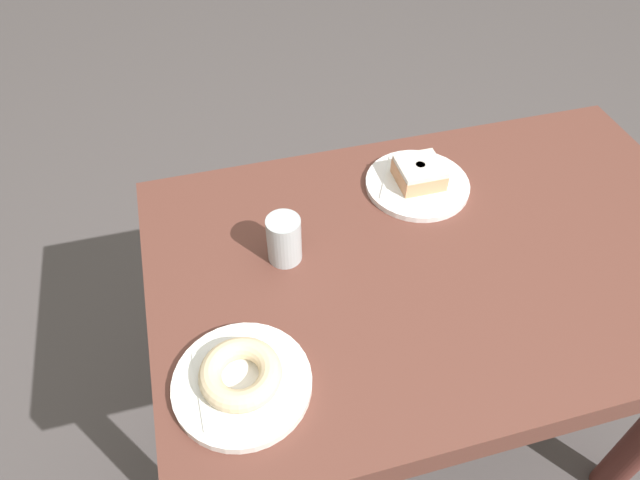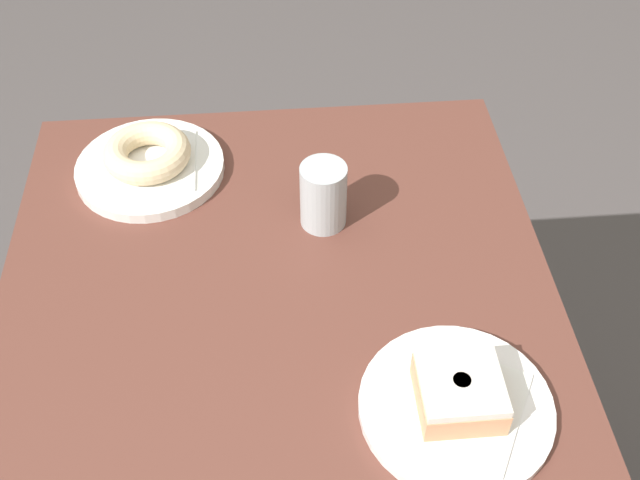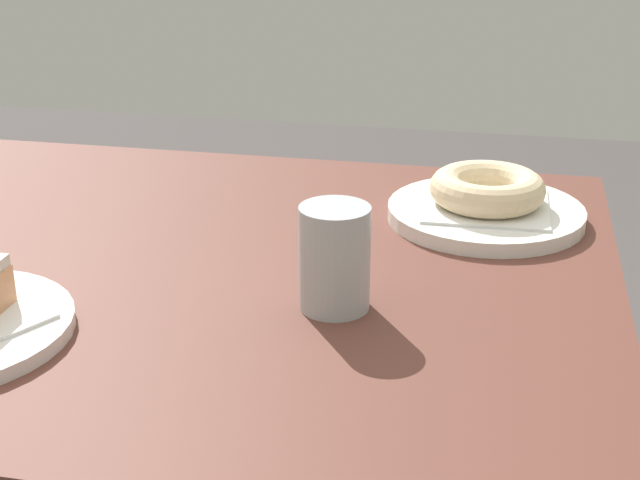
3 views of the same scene
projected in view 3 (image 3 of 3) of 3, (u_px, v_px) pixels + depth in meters
table at (75, 361)px, 0.89m from camera, size 0.99×0.63×0.71m
plate_sugar_ring at (486, 213)px, 0.91m from camera, size 0.19×0.19×0.01m
napkin_sugar_ring at (486, 205)px, 0.91m from camera, size 0.12×0.12×0.00m
donut_sugar_ring at (487, 188)px, 0.90m from camera, size 0.11×0.11×0.03m
sugar_jar at (335, 258)px, 0.72m from camera, size 0.06×0.06×0.08m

